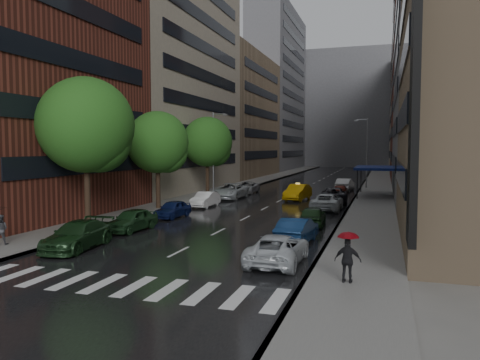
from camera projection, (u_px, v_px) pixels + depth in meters
name	position (u px, v px, depth m)	size (l,w,h in m)	color
ground	(140.00, 272.00, 20.21)	(220.00, 220.00, 0.00)	gray
road	(312.00, 184.00, 67.85)	(14.00, 140.00, 0.01)	black
sidewalk_left	(252.00, 182.00, 70.50)	(4.00, 140.00, 0.15)	gray
sidewalk_right	(376.00, 185.00, 65.18)	(4.00, 140.00, 0.15)	gray
crosswalk	(119.00, 285.00, 18.24)	(13.15, 2.80, 0.01)	silver
buildings_left	(233.00, 85.00, 79.54)	(8.00, 108.00, 38.00)	maroon
buildings_right	(422.00, 82.00, 68.75)	(8.05, 109.10, 36.00)	#937A5B
building_far	(349.00, 110.00, 131.52)	(40.00, 14.00, 32.00)	slate
tree_near	(86.00, 125.00, 30.38)	(6.23, 6.23, 9.94)	#382619
tree_mid	(158.00, 142.00, 40.01)	(5.31, 5.31, 8.47)	#382619
tree_far	(207.00, 142.00, 51.19)	(5.47, 5.47, 8.72)	#382619
taxi	(298.00, 192.00, 47.59)	(1.71, 4.89, 1.61)	#FAB60D
parked_cars_left	(200.00, 200.00, 41.09)	(2.70, 36.53, 1.61)	#173318
parked_cars_right	(326.00, 203.00, 39.08)	(2.87, 42.59, 1.56)	silver
ped_black_umbrella	(0.00, 222.00, 25.00)	(1.00, 0.98, 2.09)	#454549
ped_red_umbrella	(348.00, 253.00, 17.99)	(1.03, 0.82, 2.01)	black
street_lamp_left	(214.00, 152.00, 50.73)	(1.74, 0.22, 9.00)	gray
street_lamp_right	(366.00, 151.00, 60.46)	(1.74, 0.22, 9.00)	gray
awning	(374.00, 168.00, 50.68)	(4.00, 8.00, 3.12)	navy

